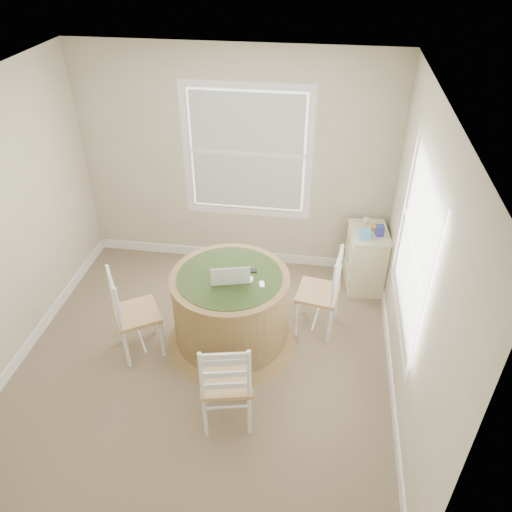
# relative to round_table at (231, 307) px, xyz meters

# --- Properties ---
(room) EXTENTS (3.64, 3.64, 2.64)m
(room) POSITION_rel_round_table_xyz_m (-0.05, -0.17, 0.85)
(room) COLOR #8B7258
(room) RESTS_ON ground
(round_table) EXTENTS (1.33, 1.33, 0.83)m
(round_table) POSITION_rel_round_table_xyz_m (0.00, 0.00, 0.00)
(round_table) COLOR olive
(round_table) RESTS_ON ground
(chair_left) EXTENTS (0.56, 0.57, 0.95)m
(chair_left) POSITION_rel_round_table_xyz_m (-0.87, -0.25, 0.03)
(chair_left) COLOR white
(chair_left) RESTS_ON ground
(chair_near) EXTENTS (0.49, 0.48, 0.95)m
(chair_near) POSITION_rel_round_table_xyz_m (0.14, -0.94, 0.03)
(chair_near) COLOR white
(chair_near) RESTS_ON ground
(chair_right) EXTENTS (0.46, 0.48, 0.95)m
(chair_right) POSITION_rel_round_table_xyz_m (0.84, 0.32, 0.03)
(chair_right) COLOR white
(chair_right) RESTS_ON ground
(laptop) EXTENTS (0.43, 0.39, 0.25)m
(laptop) POSITION_rel_round_table_xyz_m (0.01, -0.05, 0.41)
(laptop) COLOR white
(laptop) RESTS_ON round_table
(mouse) EXTENTS (0.09, 0.12, 0.04)m
(mouse) POSITION_rel_round_table_xyz_m (0.20, -0.03, 0.38)
(mouse) COLOR white
(mouse) RESTS_ON round_table
(phone) EXTENTS (0.06, 0.10, 0.02)m
(phone) POSITION_rel_round_table_xyz_m (0.32, -0.08, 0.38)
(phone) COLOR #B7BABF
(phone) RESTS_ON round_table
(keys) EXTENTS (0.07, 0.06, 0.02)m
(keys) POSITION_rel_round_table_xyz_m (0.21, 0.11, 0.38)
(keys) COLOR black
(keys) RESTS_ON round_table
(corner_chest) EXTENTS (0.48, 0.61, 0.75)m
(corner_chest) POSITION_rel_round_table_xyz_m (1.35, 1.14, -0.07)
(corner_chest) COLOR #EFEAB3
(corner_chest) RESTS_ON ground
(tissue_box) EXTENTS (0.13, 0.13, 0.10)m
(tissue_box) POSITION_rel_round_table_xyz_m (1.29, 1.00, 0.35)
(tissue_box) COLOR #61B3DD
(tissue_box) RESTS_ON corner_chest
(box_yellow) EXTENTS (0.16, 0.12, 0.06)m
(box_yellow) POSITION_rel_round_table_xyz_m (1.37, 1.17, 0.33)
(box_yellow) COLOR gold
(box_yellow) RESTS_ON corner_chest
(box_blue) EXTENTS (0.09, 0.09, 0.12)m
(box_blue) POSITION_rel_round_table_xyz_m (1.45, 1.08, 0.36)
(box_blue) COLOR #34399D
(box_blue) RESTS_ON corner_chest
(cup_cream) EXTENTS (0.07, 0.07, 0.09)m
(cup_cream) POSITION_rel_round_table_xyz_m (1.31, 1.26, 0.34)
(cup_cream) COLOR beige
(cup_cream) RESTS_ON corner_chest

